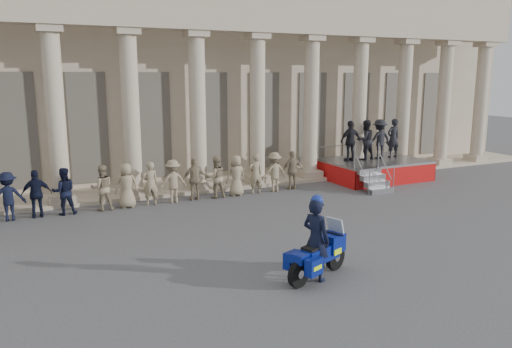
% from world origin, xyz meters
% --- Properties ---
extents(ground, '(90.00, 90.00, 0.00)m').
position_xyz_m(ground, '(0.00, 0.00, 0.00)').
color(ground, '#454548').
rests_on(ground, ground).
extents(building, '(40.00, 12.50, 9.00)m').
position_xyz_m(building, '(-0.00, 14.74, 4.52)').
color(building, tan).
rests_on(building, ground).
extents(officer_rank, '(19.87, 0.60, 1.60)m').
position_xyz_m(officer_rank, '(-4.72, 6.72, 0.80)').
color(officer_rank, black).
rests_on(officer_rank, ground).
extents(reviewing_stand, '(4.35, 4.15, 2.67)m').
position_xyz_m(reviewing_stand, '(9.16, 6.99, 1.41)').
color(reviewing_stand, gray).
rests_on(reviewing_stand, ground).
extents(motorcycle, '(1.95, 1.18, 1.31)m').
position_xyz_m(motorcycle, '(0.90, -1.52, 0.57)').
color(motorcycle, black).
rests_on(motorcycle, ground).
extents(rider, '(0.68, 0.82, 2.01)m').
position_xyz_m(rider, '(0.79, -1.56, 0.99)').
color(rider, black).
rests_on(rider, ground).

